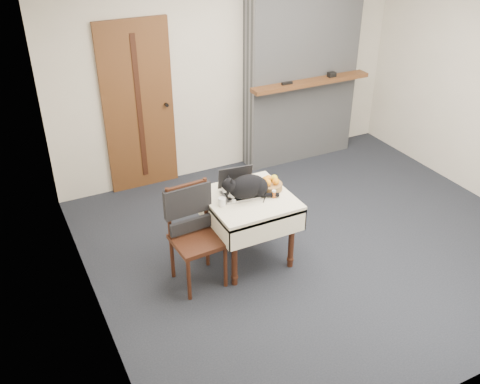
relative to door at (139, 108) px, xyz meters
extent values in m
plane|color=black|center=(1.20, -1.97, -1.00)|extent=(4.50, 4.50, 0.00)
cube|color=beige|center=(1.20, 0.03, 0.30)|extent=(4.50, 0.02, 2.60)
cube|color=beige|center=(-1.05, -1.97, 0.30)|extent=(0.02, 4.00, 2.60)
cube|color=brown|center=(0.00, 0.00, 0.00)|extent=(0.82, 0.05, 2.00)
cube|color=#381C0F|center=(0.00, -0.03, 0.00)|extent=(0.06, 0.01, 1.70)
cylinder|color=black|center=(0.32, -0.04, 0.00)|extent=(0.04, 0.06, 0.04)
cube|color=gray|center=(2.10, -0.12, 0.30)|extent=(1.50, 0.30, 2.60)
cube|color=brown|center=(2.10, -0.36, 0.10)|extent=(1.62, 0.18, 0.05)
cube|color=black|center=(1.75, -0.36, 0.14)|extent=(0.14, 0.04, 0.03)
cube|color=black|center=(2.40, -0.36, 0.16)|extent=(0.10, 0.07, 0.06)
cylinder|color=#381C0F|center=(0.14, -2.19, -0.68)|extent=(0.06, 0.06, 0.64)
sphere|color=#381C0F|center=(0.14, -2.19, -0.92)|extent=(0.07, 0.07, 0.07)
cylinder|color=#381C0F|center=(0.74, -2.19, -0.68)|extent=(0.06, 0.06, 0.64)
sphere|color=#381C0F|center=(0.74, -2.19, -0.92)|extent=(0.07, 0.07, 0.07)
cylinder|color=#381C0F|center=(0.14, -1.59, -0.68)|extent=(0.06, 0.06, 0.64)
sphere|color=#381C0F|center=(0.14, -1.59, -0.92)|extent=(0.07, 0.07, 0.07)
cylinder|color=#381C0F|center=(0.74, -1.59, -0.68)|extent=(0.06, 0.06, 0.64)
sphere|color=#381C0F|center=(0.74, -1.59, -0.92)|extent=(0.07, 0.07, 0.07)
cube|color=beige|center=(0.44, -1.89, -0.33)|extent=(0.78, 0.78, 0.06)
cube|color=beige|center=(0.44, -2.28, -0.44)|extent=(0.78, 0.01, 0.22)
cube|color=beige|center=(0.44, -1.51, -0.44)|extent=(0.78, 0.01, 0.22)
cube|color=beige|center=(0.06, -1.89, -0.44)|extent=(0.01, 0.78, 0.22)
cube|color=beige|center=(0.83, -1.89, -0.44)|extent=(0.01, 0.78, 0.22)
cube|color=#B7B7BC|center=(0.38, -1.84, -0.29)|extent=(0.36, 0.27, 0.02)
cube|color=black|center=(0.38, -1.84, -0.28)|extent=(0.29, 0.19, 0.00)
cube|color=black|center=(0.39, -1.70, -0.17)|extent=(0.33, 0.10, 0.23)
cube|color=#9ABFE1|center=(0.39, -1.70, -0.17)|extent=(0.31, 0.09, 0.20)
ellipsoid|color=black|center=(0.42, -1.89, -0.19)|extent=(0.37, 0.23, 0.23)
ellipsoid|color=black|center=(0.53, -1.90, -0.21)|extent=(0.20, 0.22, 0.18)
sphere|color=black|center=(0.24, -1.88, -0.13)|extent=(0.14, 0.14, 0.13)
ellipsoid|color=white|center=(0.20, -1.88, -0.16)|extent=(0.06, 0.07, 0.06)
ellipsoid|color=white|center=(0.28, -1.88, -0.23)|extent=(0.06, 0.08, 0.09)
cone|color=black|center=(0.25, -1.92, -0.07)|extent=(0.05, 0.05, 0.05)
cone|color=black|center=(0.26, -1.85, -0.07)|extent=(0.05, 0.05, 0.05)
cylinder|color=black|center=(0.60, -1.98, -0.27)|extent=(0.19, 0.11, 0.04)
sphere|color=white|center=(0.27, -1.93, -0.28)|extent=(0.04, 0.04, 0.04)
sphere|color=white|center=(0.27, -1.84, -0.28)|extent=(0.04, 0.04, 0.04)
cylinder|color=white|center=(0.16, -1.92, -0.26)|extent=(0.07, 0.07, 0.08)
cylinder|color=#A24713|center=(0.64, -2.01, -0.27)|extent=(0.03, 0.03, 0.06)
cylinder|color=silver|center=(0.64, -2.01, -0.23)|extent=(0.04, 0.04, 0.01)
cylinder|color=#95643C|center=(0.69, -1.86, -0.27)|extent=(0.22, 0.22, 0.06)
sphere|color=orange|center=(0.65, -1.88, -0.21)|extent=(0.07, 0.07, 0.07)
sphere|color=orange|center=(0.73, -1.89, -0.21)|extent=(0.07, 0.07, 0.07)
sphere|color=orange|center=(0.69, -1.81, -0.21)|extent=(0.07, 0.07, 0.07)
sphere|color=yellow|center=(0.75, -1.83, -0.21)|extent=(0.07, 0.07, 0.07)
sphere|color=orange|center=(0.66, -1.82, -0.21)|extent=(0.07, 0.07, 0.07)
cube|color=black|center=(0.60, -1.89, -0.30)|extent=(0.13, 0.10, 0.01)
cube|color=#381C0F|center=(-0.13, -2.01, -0.54)|extent=(0.45, 0.45, 0.04)
cylinder|color=#381C0F|center=(-0.31, -2.20, -0.77)|extent=(0.04, 0.04, 0.46)
cylinder|color=#381C0F|center=(0.06, -2.18, -0.77)|extent=(0.04, 0.04, 0.46)
cylinder|color=#381C0F|center=(-0.33, -1.84, -0.77)|extent=(0.04, 0.04, 0.46)
cylinder|color=#381C0F|center=(0.04, -1.82, -0.77)|extent=(0.04, 0.04, 0.46)
cylinder|color=#381C0F|center=(-0.33, -1.84, -0.29)|extent=(0.04, 0.04, 0.51)
cylinder|color=#381C0F|center=(0.04, -1.82, -0.29)|extent=(0.04, 0.04, 0.51)
cube|color=#381C0F|center=(-0.14, -1.83, -0.19)|extent=(0.37, 0.05, 0.28)
cube|color=black|center=(-0.14, -1.84, -0.21)|extent=(0.45, 0.09, 0.28)
camera|label=1|loc=(-1.55, -5.68, 2.23)|focal=40.00mm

